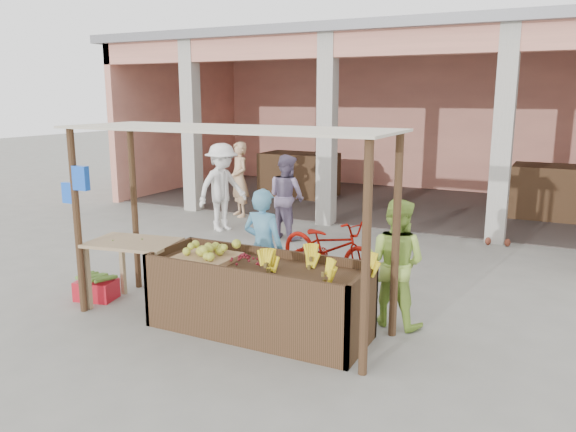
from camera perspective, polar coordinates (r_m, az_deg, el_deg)
The scene contains 18 objects.
ground at distance 7.05m, azimuth -6.60°, elevation -10.81°, with size 60.00×60.00×0.00m, color slate.
market_building at distance 14.77m, azimuth 12.90°, elevation 11.67°, with size 14.40×6.40×4.20m.
fruit_stall at distance 6.66m, azimuth -3.03°, elevation -8.44°, with size 2.60×0.95×0.80m, color #4C301E.
stall_awning at distance 6.60m, azimuth -6.84°, elevation 5.42°, with size 4.09×1.35×2.39m.
banana_heap at distance 6.23m, azimuth 2.85°, elevation -4.97°, with size 1.19×0.65×0.22m, color #FFF420, non-canonical shape.
melon_tray at distance 6.83m, azimuth -8.21°, elevation -3.72°, with size 0.69×0.60×0.19m.
berry_heap at distance 6.62m, azimuth -4.55°, elevation -4.26°, with size 0.47×0.39×0.15m, color maroon.
side_table at distance 7.55m, azimuth -15.42°, elevation -3.53°, with size 1.22×0.92×0.90m.
papaya_pile at distance 7.49m, azimuth -15.53°, elevation -1.75°, with size 0.70×0.40×0.20m, color #499330, non-canonical shape.
red_crate at distance 8.19m, azimuth -18.88°, elevation -7.10°, with size 0.51×0.37×0.27m, color red.
plantain_bundle at distance 8.14m, azimuth -18.97°, elevation -5.93°, with size 0.43×0.30×0.09m, color #5A8931, non-canonical shape.
produce_sacks at distance 11.20m, azimuth 20.66°, elevation -1.31°, with size 0.76×0.71×0.58m.
vendor_blue at distance 7.36m, azimuth -2.53°, elevation -2.83°, with size 0.63×0.46×1.68m, color #559BC5.
vendor_green at distance 6.86m, azimuth 10.87°, elevation -4.32°, with size 0.79×0.46×1.65m, color #A0C84A.
motorcycle at distance 8.51m, azimuth 4.22°, elevation -3.09°, with size 1.96×0.67×1.02m, color #890B04.
shopper_a at distance 11.57m, azimuth -6.72°, elevation 3.26°, with size 1.25×0.62×1.95m, color white.
shopper_e at distance 12.93m, azimuth -4.97°, elevation 3.88°, with size 0.67×0.51×1.79m, color tan.
shopper_f at distance 10.88m, azimuth -0.14°, elevation 2.38°, with size 0.88×0.50×1.80m, color gray.
Camera 1 is at (3.59, -5.42, 2.74)m, focal length 35.00 mm.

